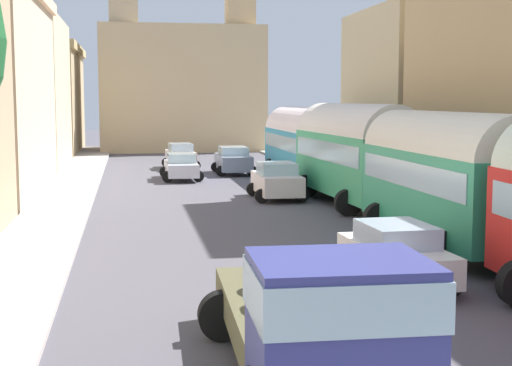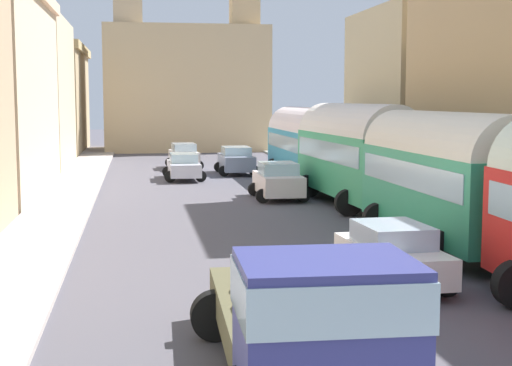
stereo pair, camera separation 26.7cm
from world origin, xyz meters
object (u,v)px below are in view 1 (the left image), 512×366
Objects in this scene: parked_bus_2 at (354,149)px; parked_bus_3 at (303,141)px; parked_bus_1 at (446,173)px; car_0 at (181,166)px; car_2 at (396,254)px; cargo_truck_0 at (316,317)px; car_1 at (181,156)px; car_3 at (277,181)px; car_4 at (233,160)px.

parked_bus_3 is at bearing 90.00° from parked_bus_2.
parked_bus_2 reaches higher than parked_bus_1.
car_2 is at bearing -82.01° from car_0.
parked_bus_3 is at bearing 77.07° from cargo_truck_0.
car_1 is (0.41, 6.33, 0.07)m from car_0.
car_2 is at bearing -90.77° from car_3.
car_3 reaches higher than car_2.
car_0 is at bearing 120.17° from parked_bus_2.
car_4 is (-3.13, 4.41, -1.33)m from parked_bus_3.
parked_bus_2 reaches higher than car_4.
car_2 reaches higher than car_0.
car_1 is 30.38m from car_2.
parked_bus_1 is 12.07m from cargo_truck_0.
car_3 reaches higher than car_4.
car_0 is 4.08m from car_4.
car_4 is at bearing 38.13° from car_0.
parked_bus_1 reaches higher than car_2.
car_2 is at bearing -126.54° from parked_bus_1.
parked_bus_2 is 1.34× the size of cargo_truck_0.
car_4 reaches higher than car_0.
car_0 is 1.05× the size of car_4.
parked_bus_1 is 26.91m from car_1.
parked_bus_3 is 2.24× the size of car_1.
car_0 is (-6.33, 10.89, -1.56)m from parked_bus_2.
car_3 is 11.16m from car_4.
cargo_truck_0 reaches higher than car_4.
car_0 is at bearing 89.76° from cargo_truck_0.
parked_bus_2 is 9.00m from parked_bus_3.
car_4 is (-3.13, 22.41, -1.40)m from parked_bus_1.
parked_bus_1 reaches higher than parked_bus_3.
car_2 is 15.28m from car_3.
parked_bus_2 reaches higher than car_3.
car_0 is at bearing 163.36° from parked_bus_3.
car_1 is (-5.92, 26.22, -1.40)m from parked_bus_1.
parked_bus_1 is 1.99× the size of car_4.
car_4 is at bearing 125.34° from parked_bus_3.
car_3 is at bearing 103.83° from parked_bus_1.
car_3 is at bearing -88.18° from car_4.
car_3 is (-2.77, 11.26, -1.40)m from parked_bus_1.
parked_bus_3 reaches higher than car_0.
parked_bus_1 reaches higher than car_3.
car_3 is (-2.77, -6.74, -1.33)m from parked_bus_3.
parked_bus_3 is 7.41m from car_3.
parked_bus_2 is 2.07× the size of car_0.
car_0 is 1.15× the size of car_2.
car_1 is at bearing 101.88° from car_3.
cargo_truck_0 is 1.54× the size of car_0.
car_2 is 1.00× the size of car_3.
parked_bus_1 is 20.93m from car_0.
car_1 is at bearing 86.25° from car_0.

